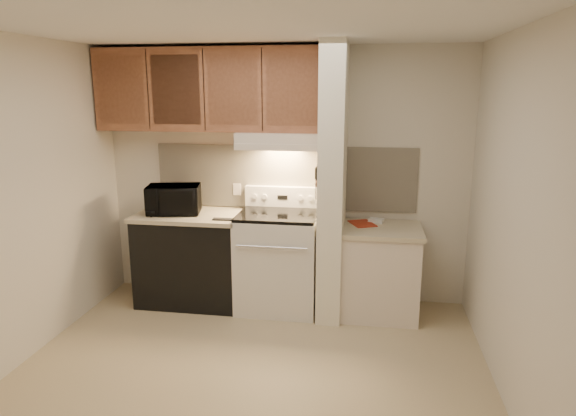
# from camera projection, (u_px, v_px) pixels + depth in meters

# --- Properties ---
(floor) EXTENTS (3.60, 3.60, 0.00)m
(floor) POSITION_uv_depth(u_px,v_px,m) (253.00, 367.00, 3.96)
(floor) COLOR tan
(floor) RESTS_ON ground
(ceiling) EXTENTS (3.60, 3.60, 0.00)m
(ceiling) POSITION_uv_depth(u_px,v_px,m) (247.00, 26.00, 3.39)
(ceiling) COLOR white
(ceiling) RESTS_ON wall_back
(wall_back) EXTENTS (3.60, 2.50, 0.02)m
(wall_back) POSITION_uv_depth(u_px,v_px,m) (284.00, 176.00, 5.11)
(wall_back) COLOR beige
(wall_back) RESTS_ON floor
(wall_left) EXTENTS (0.02, 3.00, 2.50)m
(wall_left) POSITION_uv_depth(u_px,v_px,m) (22.00, 202.00, 3.95)
(wall_left) COLOR beige
(wall_left) RESTS_ON floor
(wall_right) EXTENTS (0.02, 3.00, 2.50)m
(wall_right) POSITION_uv_depth(u_px,v_px,m) (515.00, 220.00, 3.40)
(wall_right) COLOR beige
(wall_right) RESTS_ON floor
(backsplash) EXTENTS (2.60, 0.02, 0.63)m
(backsplash) POSITION_uv_depth(u_px,v_px,m) (284.00, 177.00, 5.11)
(backsplash) COLOR beige
(backsplash) RESTS_ON wall_back
(range_body) EXTENTS (0.76, 0.65, 0.92)m
(range_body) POSITION_uv_depth(u_px,v_px,m) (278.00, 262.00, 4.96)
(range_body) COLOR silver
(range_body) RESTS_ON floor
(oven_window) EXTENTS (0.50, 0.01, 0.30)m
(oven_window) POSITION_uv_depth(u_px,v_px,m) (272.00, 269.00, 4.65)
(oven_window) COLOR black
(oven_window) RESTS_ON range_body
(oven_handle) EXTENTS (0.65, 0.02, 0.02)m
(oven_handle) POSITION_uv_depth(u_px,v_px,m) (271.00, 247.00, 4.56)
(oven_handle) COLOR silver
(oven_handle) RESTS_ON range_body
(cooktop) EXTENTS (0.74, 0.64, 0.03)m
(cooktop) POSITION_uv_depth(u_px,v_px,m) (278.00, 214.00, 4.85)
(cooktop) COLOR black
(cooktop) RESTS_ON range_body
(range_backguard) EXTENTS (0.76, 0.08, 0.20)m
(range_backguard) POSITION_uv_depth(u_px,v_px,m) (283.00, 196.00, 5.10)
(range_backguard) COLOR silver
(range_backguard) RESTS_ON range_body
(range_display) EXTENTS (0.10, 0.01, 0.04)m
(range_display) POSITION_uv_depth(u_px,v_px,m) (283.00, 197.00, 5.06)
(range_display) COLOR black
(range_display) RESTS_ON range_backguard
(range_knob_left_outer) EXTENTS (0.05, 0.02, 0.05)m
(range_knob_left_outer) POSITION_uv_depth(u_px,v_px,m) (255.00, 196.00, 5.10)
(range_knob_left_outer) COLOR silver
(range_knob_left_outer) RESTS_ON range_backguard
(range_knob_left_inner) EXTENTS (0.05, 0.02, 0.05)m
(range_knob_left_inner) POSITION_uv_depth(u_px,v_px,m) (265.00, 197.00, 5.09)
(range_knob_left_inner) COLOR silver
(range_knob_left_inner) RESTS_ON range_backguard
(range_knob_right_inner) EXTENTS (0.05, 0.02, 0.05)m
(range_knob_right_inner) POSITION_uv_depth(u_px,v_px,m) (301.00, 198.00, 5.03)
(range_knob_right_inner) COLOR silver
(range_knob_right_inner) RESTS_ON range_backguard
(range_knob_right_outer) EXTENTS (0.05, 0.02, 0.05)m
(range_knob_right_outer) POSITION_uv_depth(u_px,v_px,m) (311.00, 198.00, 5.02)
(range_knob_right_outer) COLOR silver
(range_knob_right_outer) RESTS_ON range_backguard
(dishwasher_front) EXTENTS (1.00, 0.63, 0.87)m
(dishwasher_front) POSITION_uv_depth(u_px,v_px,m) (192.00, 260.00, 5.11)
(dishwasher_front) COLOR black
(dishwasher_front) RESTS_ON floor
(left_countertop) EXTENTS (1.04, 0.67, 0.04)m
(left_countertop) POSITION_uv_depth(u_px,v_px,m) (190.00, 215.00, 5.01)
(left_countertop) COLOR beige
(left_countertop) RESTS_ON dishwasher_front
(spoon_rest) EXTENTS (0.21, 0.07, 0.01)m
(spoon_rest) POSITION_uv_depth(u_px,v_px,m) (224.00, 219.00, 4.75)
(spoon_rest) COLOR black
(spoon_rest) RESTS_ON left_countertop
(teal_jar) EXTENTS (0.10, 0.10, 0.10)m
(teal_jar) POSITION_uv_depth(u_px,v_px,m) (158.00, 209.00, 4.99)
(teal_jar) COLOR #215A60
(teal_jar) RESTS_ON left_countertop
(outlet) EXTENTS (0.08, 0.01, 0.12)m
(outlet) POSITION_uv_depth(u_px,v_px,m) (237.00, 189.00, 5.20)
(outlet) COLOR beige
(outlet) RESTS_ON backsplash
(microwave) EXTENTS (0.56, 0.44, 0.28)m
(microwave) POSITION_uv_depth(u_px,v_px,m) (174.00, 199.00, 4.98)
(microwave) COLOR black
(microwave) RESTS_ON left_countertop
(partition_pillar) EXTENTS (0.22, 0.70, 2.50)m
(partition_pillar) POSITION_uv_depth(u_px,v_px,m) (333.00, 183.00, 4.70)
(partition_pillar) COLOR white
(partition_pillar) RESTS_ON floor
(pillar_trim) EXTENTS (0.01, 0.70, 0.04)m
(pillar_trim) POSITION_uv_depth(u_px,v_px,m) (320.00, 178.00, 4.71)
(pillar_trim) COLOR #995D3E
(pillar_trim) RESTS_ON partition_pillar
(knife_strip) EXTENTS (0.02, 0.42, 0.04)m
(knife_strip) POSITION_uv_depth(u_px,v_px,m) (319.00, 176.00, 4.65)
(knife_strip) COLOR black
(knife_strip) RESTS_ON partition_pillar
(knife_blade_a) EXTENTS (0.01, 0.03, 0.16)m
(knife_blade_a) POSITION_uv_depth(u_px,v_px,m) (316.00, 191.00, 4.52)
(knife_blade_a) COLOR silver
(knife_blade_a) RESTS_ON knife_strip
(knife_handle_a) EXTENTS (0.02, 0.02, 0.10)m
(knife_handle_a) POSITION_uv_depth(u_px,v_px,m) (316.00, 174.00, 4.50)
(knife_handle_a) COLOR black
(knife_handle_a) RESTS_ON knife_strip
(knife_blade_b) EXTENTS (0.01, 0.04, 0.18)m
(knife_blade_b) POSITION_uv_depth(u_px,v_px,m) (316.00, 190.00, 4.59)
(knife_blade_b) COLOR silver
(knife_blade_b) RESTS_ON knife_strip
(knife_handle_b) EXTENTS (0.02, 0.02, 0.10)m
(knife_handle_b) POSITION_uv_depth(u_px,v_px,m) (317.00, 172.00, 4.56)
(knife_handle_b) COLOR black
(knife_handle_b) RESTS_ON knife_strip
(knife_blade_c) EXTENTS (0.01, 0.04, 0.20)m
(knife_blade_c) POSITION_uv_depth(u_px,v_px,m) (317.00, 189.00, 4.68)
(knife_blade_c) COLOR silver
(knife_blade_c) RESTS_ON knife_strip
(knife_handle_c) EXTENTS (0.02, 0.02, 0.10)m
(knife_handle_c) POSITION_uv_depth(u_px,v_px,m) (318.00, 171.00, 4.64)
(knife_handle_c) COLOR black
(knife_handle_c) RESTS_ON knife_strip
(knife_blade_d) EXTENTS (0.01, 0.04, 0.16)m
(knife_blade_d) POSITION_uv_depth(u_px,v_px,m) (318.00, 186.00, 4.75)
(knife_blade_d) COLOR silver
(knife_blade_d) RESTS_ON knife_strip
(knife_handle_d) EXTENTS (0.02, 0.02, 0.10)m
(knife_handle_d) POSITION_uv_depth(u_px,v_px,m) (319.00, 170.00, 4.73)
(knife_handle_d) COLOR black
(knife_handle_d) RESTS_ON knife_strip
(knife_blade_e) EXTENTS (0.01, 0.04, 0.18)m
(knife_blade_e) POSITION_uv_depth(u_px,v_px,m) (319.00, 185.00, 4.83)
(knife_blade_e) COLOR silver
(knife_blade_e) RESTS_ON knife_strip
(knife_handle_e) EXTENTS (0.02, 0.02, 0.10)m
(knife_handle_e) POSITION_uv_depth(u_px,v_px,m) (320.00, 168.00, 4.81)
(knife_handle_e) COLOR black
(knife_handle_e) RESTS_ON knife_strip
(oven_mitt) EXTENTS (0.03, 0.10, 0.24)m
(oven_mitt) POSITION_uv_depth(u_px,v_px,m) (320.00, 187.00, 4.90)
(oven_mitt) COLOR slate
(oven_mitt) RESTS_ON partition_pillar
(right_cab_base) EXTENTS (0.70, 0.60, 0.81)m
(right_cab_base) POSITION_uv_depth(u_px,v_px,m) (380.00, 273.00, 4.82)
(right_cab_base) COLOR beige
(right_cab_base) RESTS_ON floor
(right_countertop) EXTENTS (0.74, 0.64, 0.04)m
(right_countertop) POSITION_uv_depth(u_px,v_px,m) (382.00, 230.00, 4.73)
(right_countertop) COLOR beige
(right_countertop) RESTS_ON right_cab_base
(red_folder) EXTENTS (0.29, 0.33, 0.01)m
(red_folder) POSITION_uv_depth(u_px,v_px,m) (362.00, 224.00, 4.84)
(red_folder) COLOR #A12E18
(red_folder) RESTS_ON right_countertop
(white_box) EXTENTS (0.16, 0.13, 0.04)m
(white_box) POSITION_uv_depth(u_px,v_px,m) (376.00, 221.00, 4.90)
(white_box) COLOR white
(white_box) RESTS_ON right_countertop
(range_hood) EXTENTS (0.78, 0.44, 0.15)m
(range_hood) POSITION_uv_depth(u_px,v_px,m) (280.00, 140.00, 4.82)
(range_hood) COLOR beige
(range_hood) RESTS_ON upper_cabinets
(hood_lip) EXTENTS (0.78, 0.04, 0.06)m
(hood_lip) POSITION_uv_depth(u_px,v_px,m) (276.00, 147.00, 4.63)
(hood_lip) COLOR beige
(hood_lip) RESTS_ON range_hood
(upper_cabinets) EXTENTS (2.18, 0.33, 0.77)m
(upper_cabinets) POSITION_uv_depth(u_px,v_px,m) (209.00, 90.00, 4.86)
(upper_cabinets) COLOR #995D3E
(upper_cabinets) RESTS_ON wall_back
(cab_door_a) EXTENTS (0.46, 0.01, 0.63)m
(cab_door_a) POSITION_uv_depth(u_px,v_px,m) (121.00, 90.00, 4.83)
(cab_door_a) COLOR #995D3E
(cab_door_a) RESTS_ON upper_cabinets
(cab_gap_a) EXTENTS (0.01, 0.01, 0.73)m
(cab_gap_a) POSITION_uv_depth(u_px,v_px,m) (148.00, 90.00, 4.79)
(cab_gap_a) COLOR black
(cab_gap_a) RESTS_ON upper_cabinets
(cab_door_b) EXTENTS (0.46, 0.01, 0.63)m
(cab_door_b) POSITION_uv_depth(u_px,v_px,m) (176.00, 90.00, 4.75)
(cab_door_b) COLOR #995D3E
(cab_door_b) RESTS_ON upper_cabinets
(cab_gap_b) EXTENTS (0.01, 0.01, 0.73)m
(cab_gap_b) POSITION_uv_depth(u_px,v_px,m) (204.00, 90.00, 4.71)
(cab_gap_b) COLOR black
(cab_gap_b) RESTS_ON upper_cabinets
(cab_door_c) EXTENTS (0.46, 0.01, 0.63)m
(cab_door_c) POSITION_uv_depth(u_px,v_px,m) (233.00, 90.00, 4.67)
(cab_door_c) COLOR #995D3E
(cab_door_c) RESTS_ON upper_cabinets
(cab_gap_c) EXTENTS (0.01, 0.01, 0.73)m
(cab_gap_c) POSITION_uv_depth(u_px,v_px,m) (262.00, 90.00, 4.62)
(cab_gap_c) COLOR black
(cab_gap_c) RESTS_ON upper_cabinets
(cab_door_d) EXTENTS (0.46, 0.01, 0.63)m
(cab_door_d) POSITION_uv_depth(u_px,v_px,m) (292.00, 90.00, 4.58)
(cab_door_d) COLOR #995D3E
(cab_door_d) RESTS_ON upper_cabinets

